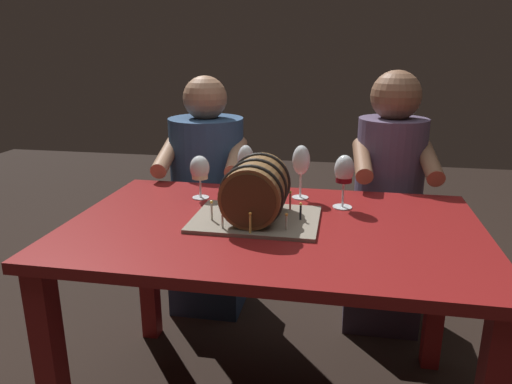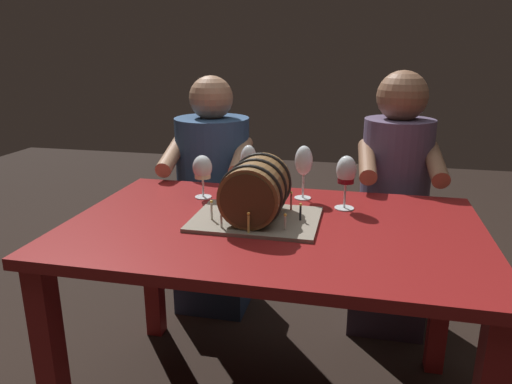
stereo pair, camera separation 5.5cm
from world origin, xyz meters
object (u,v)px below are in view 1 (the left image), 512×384
Objects in this scene: wine_glass_amber at (246,162)px; person_seated_right at (386,217)px; barrel_cake at (256,193)px; wine_glass_empty at (301,162)px; wine_glass_white at (200,170)px; wine_glass_red at (344,172)px; person_seated_left at (208,205)px; dining_table at (273,254)px.

person_seated_right reaches higher than wine_glass_amber.
barrel_cake reaches higher than wine_glass_empty.
wine_glass_white is 0.38m from wine_glass_empty.
person_seated_left is (-0.64, 0.48, -0.32)m from wine_glass_red.
barrel_cake is 0.36× the size of person_seated_left.
wine_glass_white is (-0.25, 0.21, 0.01)m from barrel_cake.
person_seated_right is at bearing 67.26° from wine_glass_red.
dining_table is 0.39m from wine_glass_empty.
wine_glass_empty reaches higher than dining_table.
wine_glass_amber is at bearing 29.18° from wine_glass_white.
dining_table is at bearing -63.62° from wine_glass_amber.
person_seated_right reaches higher than wine_glass_red.
barrel_cake is 2.15× the size of wine_glass_red.
wine_glass_empty is (0.06, 0.29, 0.25)m from dining_table.
person_seated_right is (0.42, 0.69, -0.08)m from dining_table.
wine_glass_empty is (0.37, 0.07, 0.03)m from wine_glass_white.
wine_glass_empty reaches higher than wine_glass_white.
person_seated_left reaches higher than wine_glass_red.
wine_glass_empty is at bearing 78.32° from dining_table.
wine_glass_red is at bearing -28.51° from wine_glass_empty.
dining_table is 3.25× the size of barrel_cake.
wine_glass_amber is at bearing 107.82° from barrel_cake.
wine_glass_white is at bearing 140.85° from barrel_cake.
person_seated_right is (0.85, -0.00, -0.01)m from person_seated_left.
person_seated_right is at bearing 33.07° from wine_glass_amber.
person_seated_right reaches higher than person_seated_left.
person_seated_left is (-0.11, 0.47, -0.30)m from wine_glass_white.
wine_glass_red is (0.38, -0.10, 0.01)m from wine_glass_amber.
wine_glass_white is at bearing -147.74° from person_seated_right.
wine_glass_empty reaches higher than wine_glass_amber.
dining_table is 0.21m from barrel_cake.
wine_glass_red is at bearing -1.74° from wine_glass_white.
person_seated_left is (-0.42, 0.69, -0.08)m from dining_table.
wine_glass_white reaches higher than dining_table.
person_seated_right reaches higher than wine_glass_white.
barrel_cake reaches higher than wine_glass_white.
dining_table is at bearing -101.68° from wine_glass_empty.
wine_glass_red is at bearing -15.59° from wine_glass_amber.
wine_glass_white is 0.14× the size of person_seated_right.
wine_glass_amber is at bearing 175.28° from wine_glass_empty.
wine_glass_empty is at bearing -39.22° from person_seated_left.
person_seated_right is at bearing 54.28° from barrel_cake.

